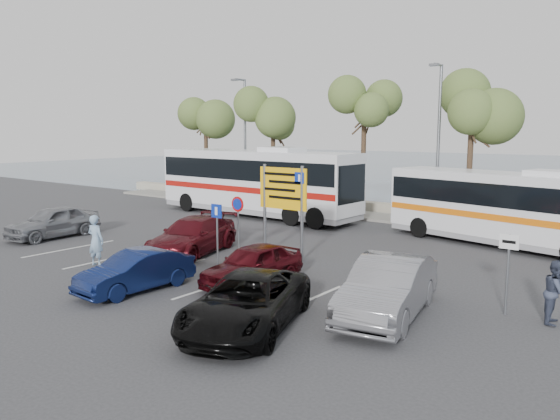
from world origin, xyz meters
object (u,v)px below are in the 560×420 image
Objects in this scene: direction_sign at (283,195)px; pedestrian_far at (557,292)px; suv_black at (247,302)px; street_lamp_right at (438,137)px; street_lamp_left at (244,135)px; car_blue at (136,271)px; coach_bus_right at (511,211)px; car_maroon at (192,236)px; car_silver_b at (388,288)px; car_silver_a at (53,222)px; pedestrian_near at (96,240)px; car_red at (253,265)px; coach_bus_left at (256,184)px.

pedestrian_far is at bearing -9.25° from direction_sign.
street_lamp_right is at bearing 76.22° from suv_black.
street_lamp_left is 2.14× the size of car_blue.
pedestrian_far is at bearing -68.45° from coach_bus_right.
street_lamp_left is 14.81m from car_maroon.
street_lamp_left is 22.69m from car_silver_b.
direction_sign is at bearing 100.22° from suv_black.
car_silver_a is 0.86× the size of car_maroon.
coach_bus_right is 16.70m from pedestrian_near.
street_lamp_left reaches higher than car_blue.
direction_sign reaches higher than car_red.
direction_sign is at bearing -141.48° from pedestrian_near.
suv_black is at bearing -48.68° from street_lamp_left.
car_maroon is (-3.27, -1.70, -1.71)m from direction_sign.
car_red is at bearing -175.41° from pedestrian_near.
pedestrian_near is at bearing 165.30° from car_blue.
street_lamp_left is at bearing 139.22° from coach_bus_left.
coach_bus_left is 12.86m from pedestrian_near.
direction_sign is at bearing -100.94° from street_lamp_right.
car_silver_a is at bearing -133.19° from street_lamp_right.
car_blue is 0.76× the size of car_maroon.
pedestrian_near is at bearing -77.07° from coach_bus_left.
pedestrian_near reaches higher than car_silver_a.
pedestrian_near is 15.06m from pedestrian_far.
car_silver_b reaches higher than car_red.
pedestrian_near is (6.37, -15.52, -3.66)m from street_lamp_left.
coach_bus_left reaches higher than direction_sign.
car_blue is at bearing -99.75° from street_lamp_right.
car_blue is at bearing -58.69° from street_lamp_left.
pedestrian_far is (3.50, -8.86, -0.73)m from coach_bus_right.
direction_sign is at bearing 14.05° from car_silver_a.
car_silver_b is at bearing -4.56° from car_silver_a.
direction_sign is 7.58m from car_silver_b.
pedestrian_far is (17.50, -8.93, -1.03)m from coach_bus_left.
coach_bus_left is at bearing -86.82° from pedestrian_near.
coach_bus_right is at bearing -10.00° from street_lamp_left.
coach_bus_right is 2.30× the size of car_silver_b.
car_red is at bearing 167.11° from car_silver_b.
suv_black is (4.82, -0.35, 0.06)m from car_blue.
street_lamp_left is 18.03m from coach_bus_right.
pedestrian_near is (-10.99, -1.42, 0.15)m from car_silver_b.
street_lamp_left reaches higher than coach_bus_right.
coach_bus_left is 14.00m from coach_bus_right.
coach_bus_left is at bearing -40.78° from street_lamp_left.
coach_bus_right reaches higher than pedestrian_near.
car_silver_b is at bearing 21.76° from car_blue.
coach_bus_right is 2.86× the size of car_red.
street_lamp_right reaches higher than car_silver_a.
street_lamp_right is 10.34m from coach_bus_left.
coach_bus_right is at bearing 48.09° from direction_sign.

